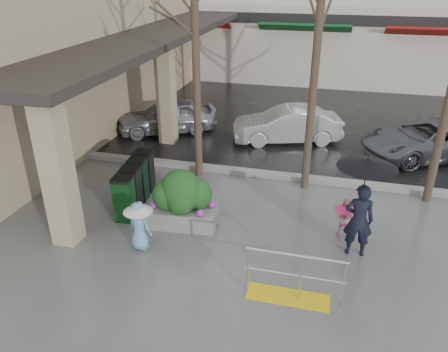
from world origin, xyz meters
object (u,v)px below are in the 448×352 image
at_px(news_boxes, 135,184).
at_px(woman, 362,199).
at_px(car_a, 167,116).
at_px(car_b, 287,125).
at_px(planter, 182,199).
at_px(child_blue, 139,221).
at_px(handrail, 292,282).
at_px(child_pink, 345,215).
at_px(car_c, 431,139).

bearing_deg(news_boxes, woman, -14.78).
xyz_separation_m(car_a, car_b, (4.53, 0.15, 0.00)).
bearing_deg(planter, car_b, 74.18).
bearing_deg(child_blue, car_b, -90.27).
distance_m(child_blue, car_a, 7.64).
bearing_deg(woman, news_boxes, -12.11).
distance_m(handrail, planter, 3.56).
relative_size(child_pink, car_a, 0.27).
xyz_separation_m(handrail, woman, (1.19, 1.81, 1.00)).
distance_m(news_boxes, car_c, 9.72).
bearing_deg(car_c, planter, -73.66).
bearing_deg(child_blue, news_boxes, -45.33).
relative_size(woman, car_b, 0.61).
relative_size(handrail, news_boxes, 0.89).
bearing_deg(news_boxes, car_b, 53.39).
height_order(planter, car_a, planter).
height_order(news_boxes, car_b, car_b).
bearing_deg(car_a, car_b, 64.64).
distance_m(woman, planter, 4.16).
relative_size(planter, car_c, 0.39).
bearing_deg(car_b, child_blue, -35.19).
distance_m(car_b, car_c, 4.78).
bearing_deg(woman, car_a, -46.02).
bearing_deg(car_c, news_boxes, -82.77).
bearing_deg(child_blue, handrail, -176.04).
relative_size(handrail, planter, 1.08).
bearing_deg(planter, child_pink, 6.79).
xyz_separation_m(woman, car_b, (-2.32, 6.49, -0.75)).
bearing_deg(child_pink, planter, 21.70).
height_order(child_blue, planter, planter).
height_order(handrail, child_pink, handrail).
distance_m(child_blue, car_c, 10.16).
distance_m(woman, child_blue, 4.84).
bearing_deg(news_boxes, car_a, 96.50).
bearing_deg(planter, child_blue, -116.21).
distance_m(handrail, child_blue, 3.61).
bearing_deg(woman, child_pink, -71.99).
xyz_separation_m(child_pink, car_b, (-2.06, 5.82, 0.08)).
height_order(handrail, woman, woman).
relative_size(child_pink, news_boxes, 0.46).
height_order(handrail, car_c, car_c).
height_order(car_a, car_c, same).
bearing_deg(car_a, child_blue, -10.74).
relative_size(car_b, car_c, 0.84).
relative_size(child_blue, car_b, 0.31).
bearing_deg(child_blue, woman, -150.91).
height_order(handrail, child_blue, child_blue).
bearing_deg(child_pink, car_c, -101.05).
bearing_deg(car_a, handrail, 7.58).
distance_m(handrail, car_a, 9.93).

